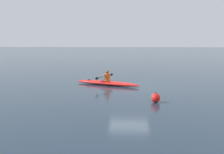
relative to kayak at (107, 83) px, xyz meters
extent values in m
plane|color=#1E2D3D|center=(-1.47, 0.86, -0.14)|extent=(160.00, 160.00, 0.00)
ellipsoid|color=red|center=(0.00, 0.00, 0.00)|extent=(4.45, 2.44, 0.28)
torus|color=black|center=(0.15, -0.07, 0.12)|extent=(0.78, 0.78, 0.04)
cylinder|color=black|center=(1.25, -0.55, 0.13)|extent=(0.18, 0.18, 0.02)
cylinder|color=#E04C14|center=(-0.03, 0.01, 0.38)|extent=(0.34, 0.34, 0.48)
sphere|color=brown|center=(-0.03, 0.01, 0.73)|extent=(0.21, 0.21, 0.21)
cylinder|color=black|center=(0.15, -0.07, 0.43)|extent=(0.86, 1.90, 0.03)
ellipsoid|color=black|center=(0.57, 0.87, 0.43)|extent=(0.20, 0.38, 0.17)
ellipsoid|color=black|center=(-0.26, -1.01, 0.43)|extent=(0.20, 0.38, 0.17)
cylinder|color=brown|center=(0.15, 0.23, 0.43)|extent=(0.15, 0.32, 0.34)
cylinder|color=brown|center=(-0.06, -0.26, 0.43)|extent=(0.27, 0.24, 0.34)
sphere|color=red|center=(-2.68, 4.90, 0.08)|extent=(0.45, 0.45, 0.45)
torus|color=#333338|center=(-2.68, 4.90, 0.34)|extent=(0.12, 0.12, 0.02)
camera|label=1|loc=(-1.27, 18.19, 2.93)|focal=45.03mm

